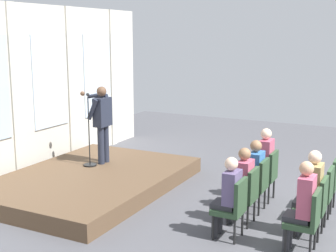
# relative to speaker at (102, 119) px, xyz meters

# --- Properties ---
(rear_partition) EXTENTS (9.07, 0.14, 3.70)m
(rear_partition) POSITION_rel_speaker_xyz_m (-0.73, 1.54, 0.59)
(rear_partition) COLOR beige
(rear_partition) RESTS_ON ground
(stage_platform) EXTENTS (4.23, 2.98, 0.31)m
(stage_platform) POSITION_rel_speaker_xyz_m (-0.77, -0.24, -1.12)
(stage_platform) COLOR brown
(stage_platform) RESTS_ON ground
(speaker) EXTENTS (0.52, 0.69, 1.66)m
(speaker) POSITION_rel_speaker_xyz_m (0.00, 0.00, 0.00)
(speaker) COLOR #232838
(speaker) RESTS_ON stage_platform
(mic_stand) EXTENTS (0.28, 0.28, 1.56)m
(mic_stand) POSITION_rel_speaker_xyz_m (-0.32, 0.11, -0.63)
(mic_stand) COLOR black
(mic_stand) RESTS_ON stage_platform
(chair_r0_c0) EXTENTS (0.46, 0.44, 0.94)m
(chair_r0_c0) POSITION_rel_speaker_xyz_m (-1.71, -3.56, -0.74)
(chair_r0_c0) COLOR black
(chair_r0_c0) RESTS_ON ground
(audience_r0_c0) EXTENTS (0.36, 0.39, 1.27)m
(audience_r0_c0) POSITION_rel_speaker_xyz_m (-1.71, -3.48, -0.57)
(audience_r0_c0) COLOR #2D2D33
(audience_r0_c0) RESTS_ON ground
(chair_r0_c1) EXTENTS (0.46, 0.44, 0.94)m
(chair_r0_c1) POSITION_rel_speaker_xyz_m (-1.09, -3.56, -0.74)
(chair_r0_c1) COLOR black
(chair_r0_c1) RESTS_ON ground
(audience_r0_c1) EXTENTS (0.36, 0.39, 1.28)m
(audience_r0_c1) POSITION_rel_speaker_xyz_m (-1.09, -3.48, -0.56)
(audience_r0_c1) COLOR #2D2D33
(audience_r0_c1) RESTS_ON ground
(chair_r0_c2) EXTENTS (0.46, 0.44, 0.94)m
(chair_r0_c2) POSITION_rel_speaker_xyz_m (-0.46, -3.56, -0.74)
(chair_r0_c2) COLOR black
(chair_r0_c2) RESTS_ON ground
(audience_r0_c2) EXTENTS (0.36, 0.39, 1.27)m
(audience_r0_c2) POSITION_rel_speaker_xyz_m (-0.46, -3.48, -0.57)
(audience_r0_c2) COLOR #2D2D33
(audience_r0_c2) RESTS_ON ground
(chair_r0_c3) EXTENTS (0.46, 0.44, 0.94)m
(chair_r0_c3) POSITION_rel_speaker_xyz_m (0.16, -3.56, -0.74)
(chair_r0_c3) COLOR black
(chair_r0_c3) RESTS_ON ground
(audience_r0_c3) EXTENTS (0.36, 0.39, 1.37)m
(audience_r0_c3) POSITION_rel_speaker_xyz_m (0.16, -3.48, -0.52)
(audience_r0_c3) COLOR #2D2D33
(audience_r0_c3) RESTS_ON ground
(chair_r1_c0) EXTENTS (0.46, 0.44, 0.94)m
(chair_r1_c0) POSITION_rel_speaker_xyz_m (-1.71, -4.65, -0.74)
(chair_r1_c0) COLOR black
(chair_r1_c0) RESTS_ON ground
(audience_r1_c0) EXTENTS (0.36, 0.39, 1.35)m
(audience_r1_c0) POSITION_rel_speaker_xyz_m (-1.71, -4.57, -0.53)
(audience_r1_c0) COLOR #2D2D33
(audience_r1_c0) RESTS_ON ground
(chair_r1_c1) EXTENTS (0.46, 0.44, 0.94)m
(chair_r1_c1) POSITION_rel_speaker_xyz_m (-1.09, -4.65, -0.74)
(chair_r1_c1) COLOR black
(chair_r1_c1) RESTS_ON ground
(audience_r1_c1) EXTENTS (0.36, 0.39, 1.36)m
(audience_r1_c1) POSITION_rel_speaker_xyz_m (-1.09, -4.57, -0.53)
(audience_r1_c1) COLOR #2D2D33
(audience_r1_c1) RESTS_ON ground
(chair_r1_c2) EXTENTS (0.46, 0.44, 0.94)m
(chair_r1_c2) POSITION_rel_speaker_xyz_m (-0.46, -4.65, -0.74)
(chair_r1_c2) COLOR black
(chair_r1_c2) RESTS_ON ground
(chair_r1_c3) EXTENTS (0.46, 0.44, 0.94)m
(chair_r1_c3) POSITION_rel_speaker_xyz_m (0.16, -4.65, -0.74)
(chair_r1_c3) COLOR black
(chair_r1_c3) RESTS_ON ground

